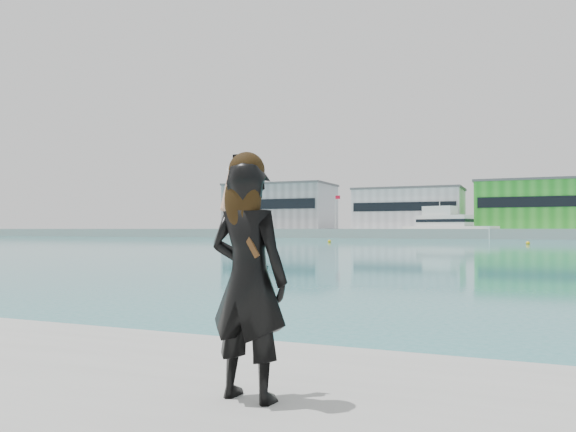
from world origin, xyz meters
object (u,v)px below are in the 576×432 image
at_px(buoy_far, 329,242).
at_px(buoy_near, 528,244).
at_px(motor_yacht, 447,226).
at_px(woman, 248,272).

bearing_deg(buoy_far, buoy_near, 0.24).
xyz_separation_m(motor_yacht, buoy_near, (15.11, -42.25, -2.49)).
xyz_separation_m(motor_yacht, buoy_far, (-11.44, -42.37, -2.49)).
xyz_separation_m(buoy_near, woman, (-2.32, -74.25, 1.66)).
distance_m(buoy_near, buoy_far, 26.55).
bearing_deg(woman, motor_yacht, -77.61).
distance_m(buoy_far, woman, 78.02).
bearing_deg(motor_yacht, buoy_near, -51.84).
distance_m(motor_yacht, woman, 117.21).
height_order(motor_yacht, buoy_far, motor_yacht).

